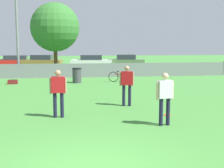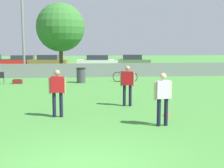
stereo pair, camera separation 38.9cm
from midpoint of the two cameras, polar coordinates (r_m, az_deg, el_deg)
name	(u,v)px [view 1 (the left image)]	position (r m, az deg, el deg)	size (l,w,h in m)	color
fence_backline	(75,71)	(24.51, -7.32, 2.46)	(24.75, 0.07, 1.21)	gray
light_pole	(16,14)	(26.11, -17.49, 12.15)	(0.90, 0.36, 8.38)	gray
tree_near_pole	(55,27)	(26.91, -10.82, 10.15)	(4.08, 4.08, 6.04)	brown
player_defender_red	(58,90)	(11.39, -10.79, -1.02)	(0.62, 0.25, 1.73)	#191933
player_thrower_red	(127,82)	(13.26, 1.88, 0.30)	(0.61, 0.30, 1.73)	#191933
player_receiver_white	(165,95)	(10.21, 8.57, -1.94)	(0.61, 0.29, 1.73)	#191933
frisbee_disc	(167,115)	(11.85, 9.17, -5.60)	(0.28, 0.28, 0.03)	#E5591E
bicycle_sideline	(121,77)	(21.58, 1.12, 1.34)	(1.68, 0.60, 0.75)	black
trash_bin	(77,75)	(21.22, -6.95, 1.58)	(0.63, 0.63, 1.02)	#3F3F44
gear_bag_sideline	(13,82)	(21.55, -18.20, 0.35)	(0.61, 0.34, 0.30)	maroon
parked_car_red	(16,62)	(35.79, -17.46, 3.94)	(4.57, 1.74, 1.36)	black
parked_car_tan	(42,61)	(34.79, -13.00, 4.04)	(4.43, 2.35, 1.42)	black
parked_car_white	(91,62)	(33.82, -4.10, 4.09)	(4.53, 2.30, 1.41)	black
parked_car_olive	(126,61)	(34.31, 2.25, 4.18)	(4.17, 2.41, 1.44)	black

